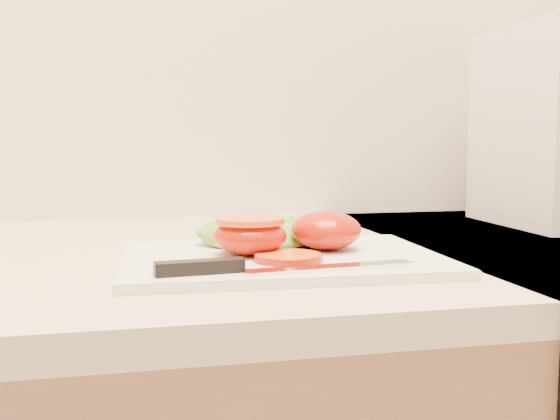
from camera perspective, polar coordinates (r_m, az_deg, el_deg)
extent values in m
cube|color=beige|center=(0.77, -1.16, -4.35)|extent=(3.92, 0.65, 0.03)
cube|color=white|center=(0.65, 0.19, -4.49)|extent=(0.33, 0.24, 0.01)
ellipsoid|color=#C31C00|center=(0.67, 4.22, -1.86)|extent=(0.08, 0.08, 0.04)
ellipsoid|color=#C31C00|center=(0.64, -2.76, -2.40)|extent=(0.08, 0.08, 0.04)
cylinder|color=red|center=(0.64, -2.77, -0.98)|extent=(0.07, 0.07, 0.01)
cylinder|color=orange|center=(0.61, 0.77, -4.35)|extent=(0.06, 0.06, 0.01)
ellipsoid|color=#5AA92C|center=(0.71, -1.85, -2.08)|extent=(0.16, 0.12, 0.03)
ellipsoid|color=#5AA92C|center=(0.72, 1.27, -2.01)|extent=(0.13, 0.10, 0.03)
cube|color=silver|center=(0.57, 4.54, -5.26)|extent=(0.16, 0.04, 0.00)
cube|color=black|center=(0.55, -7.37, -5.20)|extent=(0.08, 0.02, 0.01)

